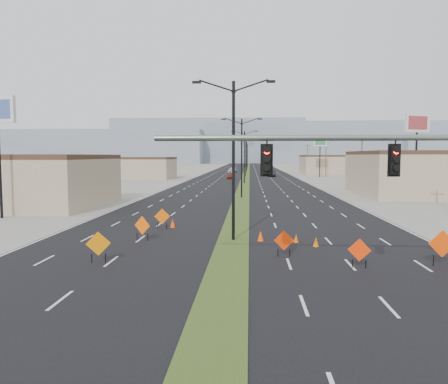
# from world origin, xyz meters

# --- Properties ---
(ground) EXTENTS (600.00, 600.00, 0.00)m
(ground) POSITION_xyz_m (0.00, 0.00, 0.00)
(ground) COLOR gray
(ground) RESTS_ON ground
(road_surface) EXTENTS (25.00, 400.00, 0.02)m
(road_surface) POSITION_xyz_m (0.00, 100.00, 0.00)
(road_surface) COLOR black
(road_surface) RESTS_ON ground
(median_strip) EXTENTS (2.00, 400.00, 0.04)m
(median_strip) POSITION_xyz_m (0.00, 100.00, 0.00)
(median_strip) COLOR #354F1C
(median_strip) RESTS_ON ground
(building_sw_far) EXTENTS (30.00, 14.00, 4.50)m
(building_sw_far) POSITION_xyz_m (-32.00, 85.00, 2.25)
(building_sw_far) COLOR tan
(building_sw_far) RESTS_ON ground
(building_se_far) EXTENTS (44.00, 16.00, 5.00)m
(building_se_far) POSITION_xyz_m (38.00, 110.00, 2.50)
(building_se_far) COLOR tan
(building_se_far) RESTS_ON ground
(mesa_west) EXTENTS (180.00, 50.00, 22.00)m
(mesa_west) POSITION_xyz_m (-120.00, 280.00, 11.00)
(mesa_west) COLOR gray
(mesa_west) RESTS_ON ground
(mesa_center) EXTENTS (220.00, 50.00, 28.00)m
(mesa_center) POSITION_xyz_m (40.00, 300.00, 14.00)
(mesa_center) COLOR gray
(mesa_center) RESTS_ON ground
(mesa_backdrop) EXTENTS (140.00, 50.00, 32.00)m
(mesa_backdrop) POSITION_xyz_m (-30.00, 320.00, 16.00)
(mesa_backdrop) COLOR gray
(mesa_backdrop) RESTS_ON ground
(signal_mast) EXTENTS (16.30, 0.60, 8.00)m
(signal_mast) POSITION_xyz_m (8.56, 2.00, 4.79)
(signal_mast) COLOR slate
(signal_mast) RESTS_ON ground
(streetlight_0) EXTENTS (5.15, 0.24, 10.02)m
(streetlight_0) POSITION_xyz_m (0.00, 12.00, 5.42)
(streetlight_0) COLOR black
(streetlight_0) RESTS_ON ground
(streetlight_1) EXTENTS (5.15, 0.24, 10.02)m
(streetlight_1) POSITION_xyz_m (0.00, 40.00, 5.42)
(streetlight_1) COLOR black
(streetlight_1) RESTS_ON ground
(streetlight_2) EXTENTS (5.15, 0.24, 10.02)m
(streetlight_2) POSITION_xyz_m (0.00, 68.00, 5.42)
(streetlight_2) COLOR black
(streetlight_2) RESTS_ON ground
(streetlight_3) EXTENTS (5.15, 0.24, 10.02)m
(streetlight_3) POSITION_xyz_m (0.00, 96.00, 5.42)
(streetlight_3) COLOR black
(streetlight_3) RESTS_ON ground
(streetlight_4) EXTENTS (5.15, 0.24, 10.02)m
(streetlight_4) POSITION_xyz_m (0.00, 124.00, 5.42)
(streetlight_4) COLOR black
(streetlight_4) RESTS_ON ground
(streetlight_5) EXTENTS (5.15, 0.24, 10.02)m
(streetlight_5) POSITION_xyz_m (0.00, 152.00, 5.42)
(streetlight_5) COLOR black
(streetlight_5) RESTS_ON ground
(streetlight_6) EXTENTS (5.15, 0.24, 10.02)m
(streetlight_6) POSITION_xyz_m (0.00, 180.00, 5.42)
(streetlight_6) COLOR black
(streetlight_6) RESTS_ON ground
(utility_pole_1) EXTENTS (1.60, 0.20, 9.00)m
(utility_pole_1) POSITION_xyz_m (20.00, 60.00, 4.67)
(utility_pole_1) COLOR #4C3823
(utility_pole_1) RESTS_ON ground
(utility_pole_2) EXTENTS (1.60, 0.20, 9.00)m
(utility_pole_2) POSITION_xyz_m (20.00, 95.00, 4.67)
(utility_pole_2) COLOR #4C3823
(utility_pole_2) RESTS_ON ground
(utility_pole_3) EXTENTS (1.60, 0.20, 9.00)m
(utility_pole_3) POSITION_xyz_m (20.00, 130.00, 4.67)
(utility_pole_3) COLOR #4C3823
(utility_pole_3) RESTS_ON ground
(car_left) EXTENTS (1.96, 3.92, 1.28)m
(car_left) POSITION_xyz_m (-3.22, 84.13, 0.64)
(car_left) COLOR maroon
(car_left) RESTS_ON ground
(car_mid) EXTENTS (1.81, 4.98, 1.63)m
(car_mid) POSITION_xyz_m (6.65, 95.85, 0.82)
(car_mid) COLOR black
(car_mid) RESTS_ON ground
(car_far) EXTENTS (2.74, 5.62, 1.58)m
(car_far) POSITION_xyz_m (-4.35, 119.40, 0.79)
(car_far) COLOR silver
(car_far) RESTS_ON ground
(construction_sign_0) EXTENTS (1.16, 0.44, 1.62)m
(construction_sign_0) POSITION_xyz_m (-6.52, 5.63, 0.95)
(construction_sign_0) COLOR orange
(construction_sign_0) RESTS_ON ground
(construction_sign_1) EXTENTS (1.09, 0.53, 1.58)m
(construction_sign_1) POSITION_xyz_m (-5.75, 11.49, 0.93)
(construction_sign_1) COLOR #FF5D05
(construction_sign_1) RESTS_ON ground
(construction_sign_2) EXTENTS (1.11, 0.36, 1.52)m
(construction_sign_2) POSITION_xyz_m (-5.37, 15.91, 0.89)
(construction_sign_2) COLOR #F86005
(construction_sign_2) RESTS_ON ground
(construction_sign_3) EXTENTS (1.07, 0.12, 1.42)m
(construction_sign_3) POSITION_xyz_m (2.87, 7.63, 0.83)
(construction_sign_3) COLOR red
(construction_sign_3) RESTS_ON ground
(construction_sign_4) EXTENTS (1.35, 0.06, 1.80)m
(construction_sign_4) POSITION_xyz_m (10.42, 6.07, 1.06)
(construction_sign_4) COLOR #F14005
(construction_sign_4) RESTS_ON ground
(construction_sign_5) EXTENTS (1.05, 0.36, 1.45)m
(construction_sign_5) POSITION_xyz_m (6.28, 5.39, 0.85)
(construction_sign_5) COLOR #FA3105
(construction_sign_5) RESTS_ON ground
(cone_0) EXTENTS (0.42, 0.42, 0.67)m
(cone_0) POSITION_xyz_m (1.73, 11.80, 0.34)
(cone_0) COLOR #FF4905
(cone_0) RESTS_ON ground
(cone_1) EXTENTS (0.39, 0.39, 0.54)m
(cone_1) POSITION_xyz_m (3.92, 11.49, 0.27)
(cone_1) COLOR #DC5404
(cone_1) RESTS_ON ground
(cone_2) EXTENTS (0.40, 0.40, 0.59)m
(cone_2) POSITION_xyz_m (4.96, 10.31, 0.30)
(cone_2) COLOR orange
(cone_2) RESTS_ON ground
(cone_3) EXTENTS (0.50, 0.50, 0.66)m
(cone_3) POSITION_xyz_m (-4.72, 16.60, 0.33)
(cone_3) COLOR #FF4105
(cone_3) RESTS_ON ground
(pole_sign_east_near) EXTENTS (3.30, 1.53, 10.41)m
(pole_sign_east_near) POSITION_xyz_m (20.98, 38.33, 8.55)
(pole_sign_east_near) COLOR black
(pole_sign_east_near) RESTS_ON ground
(pole_sign_east_far) EXTENTS (3.20, 0.48, 9.78)m
(pole_sign_east_far) POSITION_xyz_m (18.41, 94.28, 7.99)
(pole_sign_east_far) COLOR black
(pole_sign_east_far) RESTS_ON ground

